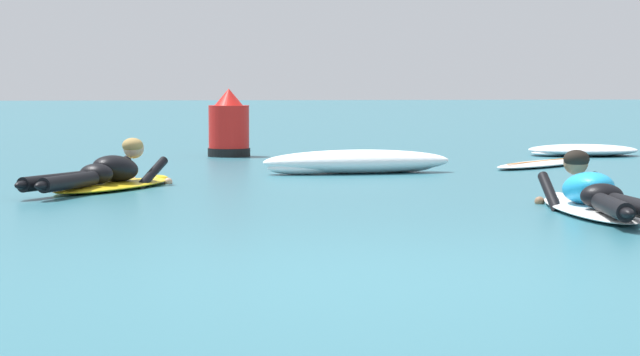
{
  "coord_description": "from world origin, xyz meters",
  "views": [
    {
      "loc": [
        -1.15,
        -6.91,
        1.06
      ],
      "look_at": [
        0.34,
        4.94,
        0.18
      ],
      "focal_mm": 73.17,
      "sensor_mm": 36.0,
      "label": 1
    }
  ],
  "objects_px": {
    "drifting_surfboard": "(544,163)",
    "surfer_near": "(593,197)",
    "surfer_far": "(107,176)",
    "channel_marker_buoy": "(229,130)"
  },
  "relations": [
    {
      "from": "surfer_near",
      "to": "channel_marker_buoy",
      "type": "bearing_deg",
      "value": 105.91
    },
    {
      "from": "surfer_near",
      "to": "drifting_surfboard",
      "type": "distance_m",
      "value": 6.05
    },
    {
      "from": "drifting_surfboard",
      "to": "surfer_near",
      "type": "bearing_deg",
      "value": -103.31
    },
    {
      "from": "drifting_surfboard",
      "to": "channel_marker_buoy",
      "type": "distance_m",
      "value": 4.67
    },
    {
      "from": "surfer_near",
      "to": "surfer_far",
      "type": "distance_m",
      "value": 4.91
    },
    {
      "from": "surfer_far",
      "to": "channel_marker_buoy",
      "type": "relative_size",
      "value": 2.51
    },
    {
      "from": "surfer_near",
      "to": "drifting_surfboard",
      "type": "xyz_separation_m",
      "value": [
        1.39,
        5.89,
        -0.1
      ]
    },
    {
      "from": "surfer_far",
      "to": "drifting_surfboard",
      "type": "distance_m",
      "value": 6.12
    },
    {
      "from": "drifting_surfboard",
      "to": "surfer_far",
      "type": "bearing_deg",
      "value": -150.89
    },
    {
      "from": "surfer_far",
      "to": "surfer_near",
      "type": "bearing_deg",
      "value": -36.4
    }
  ]
}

